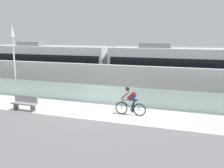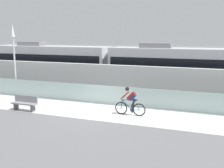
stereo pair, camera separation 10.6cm
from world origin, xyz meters
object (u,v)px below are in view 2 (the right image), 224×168
object	(u,v)px
lamp_post_antenna	(14,51)
bench	(25,103)
tram	(110,66)
cyclist_on_bike	(130,102)

from	to	relation	value
lamp_post_antenna	bench	size ratio (longest dim) A/B	3.25
tram	lamp_post_antenna	size ratio (longest dim) A/B	4.34
cyclist_on_bike	lamp_post_antenna	bearing A→B (deg)	167.35
cyclist_on_bike	lamp_post_antenna	size ratio (longest dim) A/B	0.34
tram	cyclist_on_bike	size ratio (longest dim) A/B	12.75
tram	lamp_post_antenna	bearing A→B (deg)	-140.97
lamp_post_antenna	bench	bearing A→B (deg)	-44.85
cyclist_on_bike	lamp_post_antenna	xyz separation A→B (m)	(-9.58, 2.15, 2.51)
cyclist_on_bike	bench	distance (m)	6.27
cyclist_on_bike	lamp_post_antenna	world-z (taller)	lamp_post_antenna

